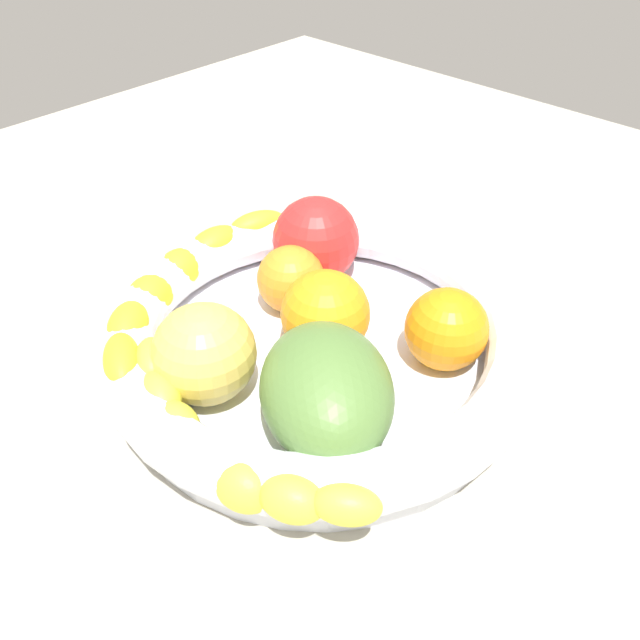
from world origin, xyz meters
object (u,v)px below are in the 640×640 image
at_px(fruit_bowl, 320,340).
at_px(orange_mid_left, 324,313).
at_px(orange_front, 291,279).
at_px(mango_green, 326,390).
at_px(tomato_red, 316,240).
at_px(orange_mid_right, 446,329).
at_px(apple_yellow, 204,354).
at_px(banana_draped_right, 217,449).
at_px(banana_draped_left, 176,284).

xyz_separation_m(fruit_bowl, orange_mid_left, (0.00, -0.01, 0.02)).
relative_size(orange_front, mango_green, 0.48).
relative_size(orange_front, tomato_red, 0.74).
bearing_deg(orange_mid_left, fruit_bowl, 100.56).
bearing_deg(tomato_red, orange_front, 108.76).
relative_size(orange_mid_right, apple_yellow, 0.85).
xyz_separation_m(banana_draped_right, tomato_red, (0.10, -0.19, 0.01)).
bearing_deg(orange_front, banana_draped_right, 120.57).
distance_m(banana_draped_left, orange_front, 0.09).
relative_size(fruit_bowl, banana_draped_right, 1.45).
relative_size(fruit_bowl, tomato_red, 4.35).
relative_size(fruit_bowl, orange_front, 5.85).
height_order(fruit_bowl, banana_draped_right, banana_draped_right).
height_order(orange_front, orange_mid_left, orange_mid_left).
height_order(orange_front, mango_green, mango_green).
relative_size(banana_draped_left, orange_mid_right, 3.89).
height_order(banana_draped_right, apple_yellow, apple_yellow).
distance_m(fruit_bowl, orange_front, 0.06).
relative_size(orange_mid_left, mango_green, 0.58).
relative_size(banana_draped_left, tomato_red, 3.22).
xyz_separation_m(banana_draped_left, banana_draped_right, (-0.15, 0.08, -0.00)).
bearing_deg(orange_mid_left, mango_green, 133.85).
distance_m(banana_draped_right, apple_yellow, 0.07).
height_order(banana_draped_right, orange_mid_right, orange_mid_right).
bearing_deg(tomato_red, banana_draped_left, 66.68).
bearing_deg(banana_draped_left, orange_mid_right, -153.54).
bearing_deg(orange_mid_right, banana_draped_right, 77.85).
xyz_separation_m(orange_front, orange_mid_left, (-0.05, 0.02, 0.01)).
distance_m(orange_mid_right, apple_yellow, 0.17).
distance_m(banana_draped_right, orange_mid_right, 0.18).
xyz_separation_m(banana_draped_left, orange_mid_left, (-0.11, -0.04, 0.01)).
relative_size(orange_mid_left, apple_yellow, 0.93).
distance_m(banana_draped_right, orange_mid_left, 0.13).
distance_m(fruit_bowl, apple_yellow, 0.09).
bearing_deg(fruit_bowl, banana_draped_left, 18.78).
relative_size(banana_draped_right, mango_green, 1.93).
bearing_deg(orange_mid_left, banana_draped_right, 104.81).
height_order(tomato_red, apple_yellow, tomato_red).
distance_m(orange_mid_right, mango_green, 0.11).
bearing_deg(apple_yellow, orange_mid_left, -106.72).
xyz_separation_m(tomato_red, apple_yellow, (-0.04, 0.15, -0.00)).
bearing_deg(apple_yellow, mango_green, -159.09).
height_order(mango_green, tomato_red, tomato_red).
xyz_separation_m(orange_mid_left, orange_mid_right, (-0.07, -0.05, -0.00)).
distance_m(orange_front, orange_mid_left, 0.06).
xyz_separation_m(fruit_bowl, banana_draped_right, (-0.03, 0.12, 0.01)).
relative_size(banana_draped_right, orange_mid_right, 3.62).
bearing_deg(orange_mid_left, tomato_red, -42.88).
height_order(orange_mid_left, orange_mid_right, orange_mid_left).
height_order(orange_front, orange_mid_right, orange_mid_right).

